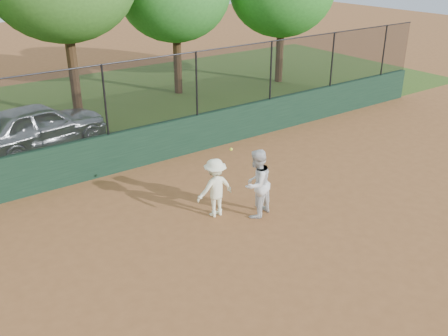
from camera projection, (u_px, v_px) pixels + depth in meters
ground at (254, 264)px, 10.44m from camera, size 80.00×80.00×0.00m
back_wall at (126, 150)px, 14.63m from camera, size 26.00×0.20×1.20m
grass_strip at (60, 117)px, 19.31m from camera, size 36.00×12.00×0.01m
parked_car at (39, 125)px, 16.20m from camera, size 4.54×2.36×1.48m
player_second at (257, 184)px, 11.99m from camera, size 1.00×0.89×1.72m
player_main at (215, 188)px, 12.05m from camera, size 0.99×0.61×1.79m
fence_assembly at (121, 96)px, 13.94m from camera, size 26.00×0.06×2.00m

